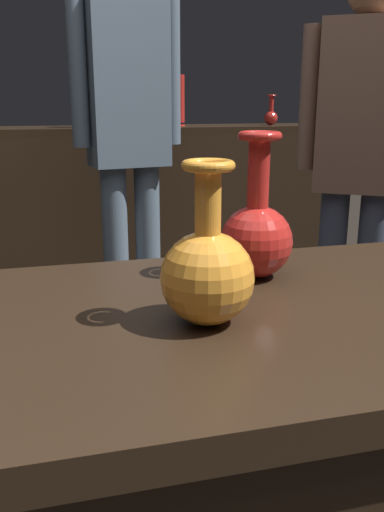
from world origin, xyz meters
TOP-DOWN VIEW (x-y plane):
  - back_display_shelf at (0.00, 2.20)m, footprint 2.60×0.40m
  - vase_centerpiece at (0.04, -0.04)m, footprint 0.14×0.14m
  - vase_right_accent at (0.19, 0.15)m, footprint 0.14×0.14m
  - shelf_vase_right at (0.52, 2.22)m, footprint 0.08×0.08m
  - shelf_vase_center at (0.00, 2.14)m, footprint 0.09×0.09m
  - shelf_vase_far_right at (1.04, 2.17)m, footprint 0.08×0.08m
  - visitor_center_back at (0.14, 1.54)m, footprint 0.46×0.23m
  - visitor_near_right at (0.96, 1.09)m, footprint 0.41×0.33m

SIDE VIEW (x-z plane):
  - back_display_shelf at x=0.00m, z-range 0.00..0.99m
  - vase_centerpiece at x=0.04m, z-range 0.76..1.00m
  - vase_right_accent at x=0.19m, z-range 0.75..1.02m
  - visitor_near_right at x=0.96m, z-range 0.14..1.73m
  - visitor_center_back at x=0.14m, z-range 0.16..1.90m
  - shelf_vase_far_right at x=1.04m, z-range 0.96..1.12m
  - shelf_vase_center at x=0.00m, z-range 0.99..1.23m
  - shelf_vase_right at x=0.52m, z-range 0.99..1.25m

